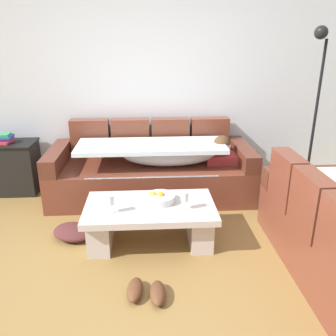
# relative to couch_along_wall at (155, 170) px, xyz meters

# --- Properties ---
(ground_plane) EXTENTS (14.00, 14.00, 0.00)m
(ground_plane) POSITION_rel_couch_along_wall_xyz_m (-0.12, -1.62, -0.33)
(ground_plane) COLOR olive
(back_wall) EXTENTS (9.00, 0.10, 2.70)m
(back_wall) POSITION_rel_couch_along_wall_xyz_m (-0.12, 0.53, 1.02)
(back_wall) COLOR silver
(back_wall) RESTS_ON ground_plane
(couch_along_wall) EXTENTS (2.38, 0.92, 0.88)m
(couch_along_wall) POSITION_rel_couch_along_wall_xyz_m (0.00, 0.00, 0.00)
(couch_along_wall) COLOR brown
(couch_along_wall) RESTS_ON ground_plane
(coffee_table) EXTENTS (1.20, 0.68, 0.38)m
(coffee_table) POSITION_rel_couch_along_wall_xyz_m (-0.07, -1.05, -0.09)
(coffee_table) COLOR beige
(coffee_table) RESTS_ON ground_plane
(fruit_bowl) EXTENTS (0.28, 0.28, 0.10)m
(fruit_bowl) POSITION_rel_couch_along_wall_xyz_m (0.02, -0.99, 0.09)
(fruit_bowl) COLOR silver
(fruit_bowl) RESTS_ON coffee_table
(wine_glass_near_left) EXTENTS (0.07, 0.07, 0.17)m
(wine_glass_near_left) POSITION_rel_couch_along_wall_xyz_m (-0.42, -1.17, 0.17)
(wine_glass_near_left) COLOR silver
(wine_glass_near_left) RESTS_ON coffee_table
(wine_glass_near_right) EXTENTS (0.07, 0.07, 0.17)m
(wine_glass_near_right) POSITION_rel_couch_along_wall_xyz_m (0.24, -1.15, 0.17)
(wine_glass_near_right) COLOR silver
(wine_glass_near_right) RESTS_ON coffee_table
(side_cabinet) EXTENTS (0.72, 0.44, 0.64)m
(side_cabinet) POSITION_rel_couch_along_wall_xyz_m (-1.81, 0.23, -0.01)
(side_cabinet) COLOR black
(side_cabinet) RESTS_ON ground_plane
(book_stack_on_cabinet) EXTENTS (0.17, 0.21, 0.11)m
(book_stack_on_cabinet) POSITION_rel_couch_along_wall_xyz_m (-1.78, 0.22, 0.36)
(book_stack_on_cabinet) COLOR red
(book_stack_on_cabinet) RESTS_ON side_cabinet
(floor_lamp) EXTENTS (0.33, 0.31, 1.95)m
(floor_lamp) POSITION_rel_couch_along_wall_xyz_m (1.81, -0.13, 0.79)
(floor_lamp) COLOR black
(floor_lamp) RESTS_ON ground_plane
(pair_of_shoes) EXTENTS (0.30, 0.32, 0.09)m
(pair_of_shoes) POSITION_rel_couch_along_wall_xyz_m (-0.12, -1.82, -0.29)
(pair_of_shoes) COLOR #59331E
(pair_of_shoes) RESTS_ON ground_plane
(crumpled_garment) EXTENTS (0.51, 0.48, 0.12)m
(crumpled_garment) POSITION_rel_couch_along_wall_xyz_m (-0.82, -0.94, -0.27)
(crumpled_garment) COLOR #4C2323
(crumpled_garment) RESTS_ON ground_plane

